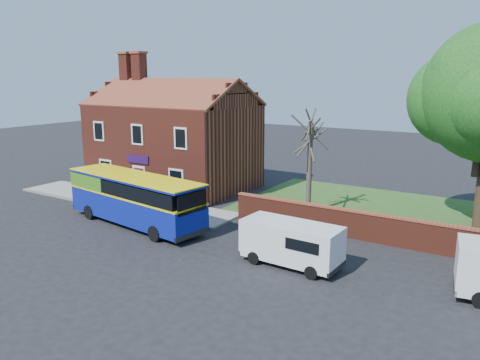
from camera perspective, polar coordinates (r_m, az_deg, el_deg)
The scene contains 9 objects.
ground at distance 25.59m, azimuth -12.41°, elevation -7.64°, with size 120.00×120.00×0.00m, color black.
pavement at distance 34.20m, azimuth -14.08°, elevation -2.48°, with size 18.00×3.50×0.12m, color gray.
kerb at distance 33.06m, azimuth -16.26°, elevation -3.10°, with size 18.00×0.15×0.14m, color slate.
grass_strip at distance 31.44m, azimuth 23.45°, elevation -4.55°, with size 26.00×12.00×0.04m, color #426B28.
shop_building at distance 37.66m, azimuth -8.08°, elevation 4.35°, with size 12.30×8.13×10.50m.
boundary_wall at distance 25.54m, azimuth 21.45°, elevation -6.35°, with size 22.00×0.38×1.60m.
bus at distance 28.61m, azimuth -13.08°, elevation -1.94°, with size 10.08×3.85×3.00m.
van_near at distance 22.10m, azimuth 6.30°, elevation -7.52°, with size 4.76×2.13×2.06m.
bare_tree at distance 30.04m, azimuth 8.47°, elevation 2.03°, with size 2.40×2.86×6.41m.
Camera 1 is at (17.09, -16.94, 8.70)m, focal length 35.00 mm.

